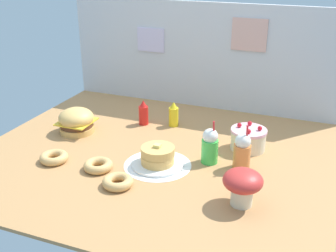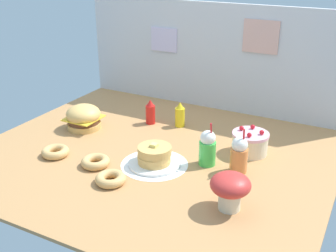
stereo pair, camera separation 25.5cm
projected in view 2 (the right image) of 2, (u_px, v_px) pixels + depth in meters
name	position (u px, v px, depth m)	size (l,w,h in m)	color
ground_plane	(154.00, 155.00, 2.60)	(2.14, 1.85, 0.02)	#B27F4C
back_wall	(213.00, 57.00, 3.19)	(2.14, 0.04, 0.81)	silver
doily_mat	(154.00, 164.00, 2.46)	(0.40, 0.40, 0.00)	white
burger	(84.00, 117.00, 2.93)	(0.24, 0.24, 0.17)	#DBA859
pancake_stack	(154.00, 157.00, 2.44)	(0.31, 0.31, 0.13)	white
layer_cake	(250.00, 143.00, 2.58)	(0.23, 0.23, 0.16)	beige
ketchup_bottle	(150.00, 112.00, 3.01)	(0.07, 0.07, 0.18)	red
mustard_bottle	(180.00, 115.00, 2.96)	(0.07, 0.07, 0.18)	yellow
cream_soda_cup	(207.00, 148.00, 2.43)	(0.10, 0.10, 0.27)	green
orange_float_cup	(239.00, 155.00, 2.35)	(0.10, 0.10, 0.27)	orange
donut_pink_glaze	(55.00, 152.00, 2.56)	(0.17, 0.17, 0.05)	tan
donut_chocolate	(95.00, 162.00, 2.44)	(0.17, 0.17, 0.05)	tan
donut_vanilla	(111.00, 179.00, 2.26)	(0.17, 0.17, 0.05)	tan
mushroom_stool	(230.00, 188.00, 2.01)	(0.20, 0.20, 0.19)	beige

